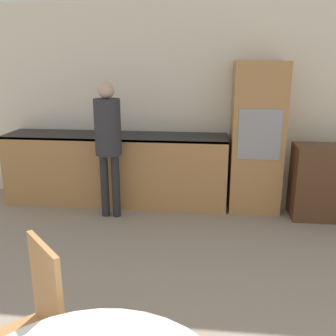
{
  "coord_description": "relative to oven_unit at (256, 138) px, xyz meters",
  "views": [
    {
      "loc": [
        0.25,
        0.34,
        1.86
      ],
      "look_at": [
        -0.04,
        2.97,
        1.1
      ],
      "focal_mm": 40.0,
      "sensor_mm": 36.0,
      "label": 1
    }
  ],
  "objects": [
    {
      "name": "person_standing",
      "position": [
        -1.77,
        -0.5,
        0.09
      ],
      "size": [
        0.31,
        0.31,
        1.63
      ],
      "color": "#262628",
      "rests_on": "ground_plane"
    },
    {
      "name": "oven_unit",
      "position": [
        0.0,
        0.0,
        0.0
      ],
      "size": [
        0.62,
        0.59,
        1.86
      ],
      "color": "#AD7A47",
      "rests_on": "ground_plane"
    },
    {
      "name": "kitchen_counter",
      "position": [
        -1.81,
        -0.01,
        -0.45
      ],
      "size": [
        2.92,
        0.6,
        0.93
      ],
      "color": "#AD7A47",
      "rests_on": "ground_plane"
    },
    {
      "name": "chair_far_left",
      "position": [
        -1.48,
        -3.15,
        -0.39
      ],
      "size": [
        0.57,
        0.57,
        0.98
      ],
      "rotation": [
        0.0,
        0.0,
        5.49
      ],
      "color": "#AD7A47",
      "rests_on": "ground_plane"
    },
    {
      "name": "wall_back",
      "position": [
        -0.85,
        0.34,
        0.37
      ],
      "size": [
        6.54,
        0.05,
        2.6
      ],
      "color": "silver",
      "rests_on": "ground_plane"
    }
  ]
}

